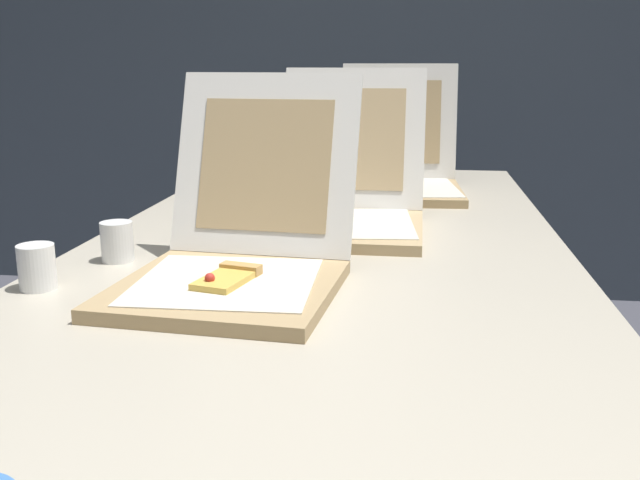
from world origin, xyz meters
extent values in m
cube|color=#4C5660|center=(0.00, 2.74, 1.30)|extent=(10.00, 0.10, 2.60)
cube|color=#BCB29E|center=(0.00, 0.61, 0.74)|extent=(0.97, 2.23, 0.03)
cylinder|color=#38383D|center=(-0.42, 1.66, 0.36)|extent=(0.04, 0.04, 0.73)
cylinder|color=#38383D|center=(0.42, 1.66, 0.36)|extent=(0.04, 0.04, 0.73)
cube|color=tan|center=(-0.11, 0.30, 0.77)|extent=(0.36, 0.36, 0.02)
cube|color=silver|center=(-0.11, 0.31, 0.78)|extent=(0.28, 0.28, 0.00)
cube|color=white|center=(-0.09, 0.53, 0.94)|extent=(0.35, 0.15, 0.32)
cube|color=tan|center=(-0.09, 0.52, 0.94)|extent=(0.25, 0.10, 0.23)
cube|color=#E5B74C|center=(-0.11, 0.29, 0.79)|extent=(0.09, 0.12, 0.01)
cube|color=tan|center=(-0.10, 0.35, 0.79)|extent=(0.07, 0.04, 0.02)
sphere|color=red|center=(-0.13, 0.27, 0.79)|extent=(0.02, 0.02, 0.02)
cube|color=tan|center=(0.03, 0.74, 0.77)|extent=(0.34, 0.34, 0.02)
cube|color=silver|center=(0.03, 0.75, 0.78)|extent=(0.32, 0.32, 0.00)
cube|color=white|center=(0.03, 0.96, 0.94)|extent=(0.34, 0.10, 0.33)
cube|color=tan|center=(0.03, 0.96, 0.94)|extent=(0.24, 0.07, 0.23)
cube|color=tan|center=(0.14, 1.21, 0.77)|extent=(0.36, 0.36, 0.02)
cube|color=silver|center=(0.14, 1.22, 0.78)|extent=(0.35, 0.35, 0.00)
cube|color=white|center=(0.13, 1.41, 0.95)|extent=(0.34, 0.08, 0.33)
cube|color=tan|center=(0.13, 1.40, 0.94)|extent=(0.25, 0.06, 0.24)
cube|color=#EAC156|center=(0.13, 1.17, 0.79)|extent=(0.10, 0.14, 0.01)
cube|color=tan|center=(0.11, 1.23, 0.79)|extent=(0.06, 0.04, 0.02)
sphere|color=red|center=(0.13, 1.14, 0.79)|extent=(0.02, 0.02, 0.02)
cylinder|color=white|center=(-0.26, 0.66, 0.79)|extent=(0.06, 0.06, 0.07)
cylinder|color=white|center=(-0.36, 0.48, 0.79)|extent=(0.06, 0.06, 0.07)
cylinder|color=white|center=(-0.42, 0.30, 0.79)|extent=(0.06, 0.06, 0.07)
cylinder|color=white|center=(-0.20, 0.98, 0.79)|extent=(0.06, 0.06, 0.07)
camera|label=1|loc=(0.18, -0.74, 1.12)|focal=40.14mm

